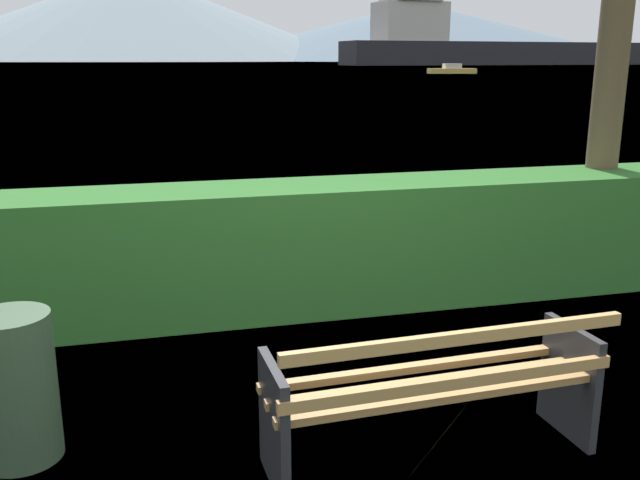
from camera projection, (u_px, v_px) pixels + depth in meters
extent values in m
plane|color=#4C6B33|center=(427.00, 454.00, 3.96)|extent=(1400.00, 1400.00, 0.00)
plane|color=#7A99A8|center=(138.00, 63.00, 291.79)|extent=(620.00, 620.00, 0.00)
cube|color=tan|center=(446.00, 398.00, 3.66)|extent=(1.87, 0.14, 0.04)
cube|color=tan|center=(430.00, 382.00, 3.84)|extent=(1.87, 0.14, 0.04)
cube|color=tan|center=(416.00, 367.00, 4.02)|extent=(1.87, 0.14, 0.04)
cube|color=tan|center=(454.00, 383.00, 3.57)|extent=(1.87, 0.12, 0.06)
cube|color=tan|center=(461.00, 338.00, 3.46)|extent=(1.87, 0.12, 0.06)
cube|color=#2D2D33|center=(274.00, 426.00, 3.60)|extent=(0.07, 0.51, 0.68)
cube|color=#2D2D33|center=(569.00, 381.00, 4.10)|extent=(0.07, 0.51, 0.68)
cube|color=#2D6B28|center=(316.00, 246.00, 6.21)|extent=(10.34, 0.84, 1.11)
cylinder|color=brown|center=(616.00, 19.00, 6.65)|extent=(0.31, 0.31, 5.08)
cylinder|color=#385138|center=(16.00, 388.00, 3.83)|extent=(0.44, 0.44, 0.85)
cube|color=#232328|center=(509.00, 54.00, 229.08)|extent=(115.75, 24.86, 7.22)
cube|color=silver|center=(410.00, 22.00, 214.85)|extent=(21.77, 15.23, 11.55)
cube|color=gold|center=(452.00, 71.00, 100.86)|extent=(6.99, 2.83, 0.73)
cube|color=silver|center=(452.00, 66.00, 100.68)|extent=(2.59, 1.76, 0.70)
cone|color=gray|center=(133.00, 16.00, 552.09)|extent=(362.92, 362.92, 68.86)
cone|color=slate|center=(416.00, 32.00, 584.45)|extent=(367.93, 367.93, 46.99)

